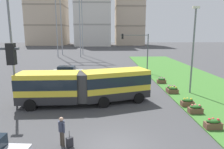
# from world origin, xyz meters

# --- Properties ---
(ground_plane) EXTENTS (260.00, 260.00, 0.00)m
(ground_plane) POSITION_xyz_m (0.00, 0.00, 0.00)
(ground_plane) COLOR #424244
(grass_median) EXTENTS (10.00, 70.00, 0.08)m
(grass_median) POSITION_xyz_m (11.06, 10.00, 0.04)
(grass_median) COLOR #3D752D
(grass_median) RESTS_ON ground_plane
(articulated_bus) EXTENTS (11.86, 4.52, 3.00)m
(articulated_bus) POSITION_xyz_m (-2.31, 7.67, 1.65)
(articulated_bus) COLOR yellow
(articulated_bus) RESTS_ON ground
(car_silver_hatch) EXTENTS (4.46, 2.15, 1.58)m
(car_silver_hatch) POSITION_xyz_m (-6.04, 19.67, 0.75)
(car_silver_hatch) COLOR #B7BABF
(car_silver_hatch) RESTS_ON ground
(pedestrian_crossing) EXTENTS (0.42, 0.46, 1.74)m
(pedestrian_crossing) POSITION_xyz_m (-3.06, 0.34, 1.00)
(pedestrian_crossing) COLOR #4C4238
(pedestrian_crossing) RESTS_ON ground
(rolling_suitcase) EXTENTS (0.43, 0.42, 0.97)m
(rolling_suitcase) POSITION_xyz_m (-2.61, 0.14, 0.31)
(rolling_suitcase) COLOR #232328
(rolling_suitcase) RESTS_ON ground
(flower_planter_0) EXTENTS (1.10, 0.56, 0.74)m
(flower_planter_0) POSITION_xyz_m (6.66, 2.00, 0.43)
(flower_planter_0) COLOR brown
(flower_planter_0) RESTS_ON grass_median
(flower_planter_1) EXTENTS (1.10, 0.56, 0.74)m
(flower_planter_1) POSITION_xyz_m (6.66, 4.77, 0.43)
(flower_planter_1) COLOR brown
(flower_planter_1) RESTS_ON grass_median
(flower_planter_2) EXTENTS (1.10, 0.56, 0.74)m
(flower_planter_2) POSITION_xyz_m (6.66, 6.41, 0.43)
(flower_planter_2) COLOR brown
(flower_planter_2) RESTS_ON grass_median
(flower_planter_3) EXTENTS (1.10, 0.56, 0.74)m
(flower_planter_3) POSITION_xyz_m (6.66, 10.36, 0.43)
(flower_planter_3) COLOR brown
(flower_planter_3) RESTS_ON grass_median
(flower_planter_4) EXTENTS (1.10, 0.56, 0.74)m
(flower_planter_4) POSITION_xyz_m (6.66, 10.88, 0.43)
(flower_planter_4) COLOR brown
(flower_planter_4) RESTS_ON grass_median
(flower_planter_5) EXTENTS (1.10, 0.56, 0.74)m
(flower_planter_5) POSITION_xyz_m (6.66, 14.86, 0.43)
(flower_planter_5) COLOR brown
(flower_planter_5) RESTS_ON grass_median
(traffic_light_far_right) EXTENTS (4.39, 0.28, 6.22)m
(traffic_light_far_right) POSITION_xyz_m (4.84, 22.00, 4.30)
(traffic_light_far_right) COLOR #474C51
(traffic_light_far_right) RESTS_ON ground
(streetlight_left) EXTENTS (0.70, 0.28, 9.80)m
(streetlight_left) POSITION_xyz_m (-8.50, 7.48, 5.35)
(streetlight_left) COLOR slate
(streetlight_left) RESTS_ON ground
(streetlight_median) EXTENTS (0.70, 0.28, 8.98)m
(streetlight_median) POSITION_xyz_m (8.56, 10.52, 4.93)
(streetlight_median) COLOR slate
(streetlight_median) RESTS_ON ground
(apartment_tower_west) EXTENTS (18.81, 19.98, 38.65)m
(apartment_tower_west) POSITION_xyz_m (-30.00, 104.33, 19.34)
(apartment_tower_west) COLOR #C6B299
(apartment_tower_west) RESTS_ON ground
(apartment_tower_westcentre) EXTENTS (17.19, 15.56, 38.78)m
(apartment_tower_westcentre) POSITION_xyz_m (-5.92, 95.21, 19.41)
(apartment_tower_westcentre) COLOR silver
(apartment_tower_westcentre) RESTS_ON ground
(apartment_tower_centre) EXTENTS (14.41, 17.83, 37.44)m
(apartment_tower_centre) POSITION_xyz_m (12.70, 102.98, 18.74)
(apartment_tower_centre) COLOR #C6B299
(apartment_tower_centre) RESTS_ON ground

